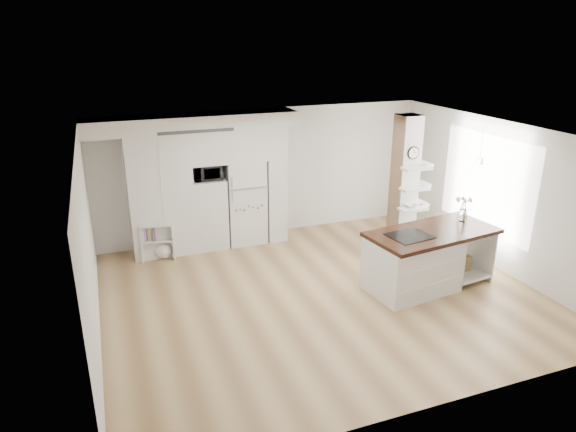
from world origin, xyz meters
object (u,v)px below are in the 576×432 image
(refrigerator, at_px, (245,201))
(kitchen_island, at_px, (418,260))
(bookshelf, at_px, (160,243))
(floor_plant_a, at_px, (425,230))

(refrigerator, distance_m, kitchen_island, 3.77)
(bookshelf, xyz_separation_m, floor_plant_a, (5.32, -1.03, -0.09))
(refrigerator, xyz_separation_m, bookshelf, (-1.80, -0.29, -0.56))
(kitchen_island, bearing_deg, refrigerator, 117.47)
(kitchen_island, xyz_separation_m, bookshelf, (-3.96, 2.78, -0.20))
(bookshelf, relative_size, floor_plant_a, 1.57)
(refrigerator, distance_m, bookshelf, 1.90)
(kitchen_island, distance_m, bookshelf, 4.84)
(refrigerator, height_order, floor_plant_a, refrigerator)
(refrigerator, relative_size, floor_plant_a, 3.74)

